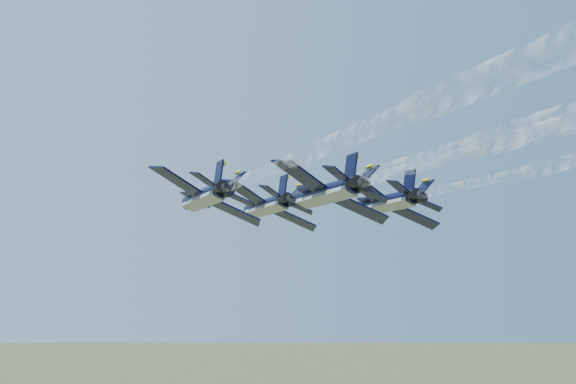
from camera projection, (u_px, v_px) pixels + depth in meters
name	position (u px, v px, depth m)	size (l,w,h in m)	color
jet_lead	(266.00, 206.00, 100.89)	(12.59, 17.72, 6.17)	black
jet_left	(204.00, 197.00, 87.79)	(12.59, 17.72, 6.17)	black
jet_right	(385.00, 203.00, 95.60)	(12.59, 17.72, 6.17)	black
jet_slot	(326.00, 193.00, 82.65)	(12.59, 17.72, 6.17)	black
smoke_trail_left	(555.00, 88.00, 33.94)	(7.36, 77.04, 2.94)	white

